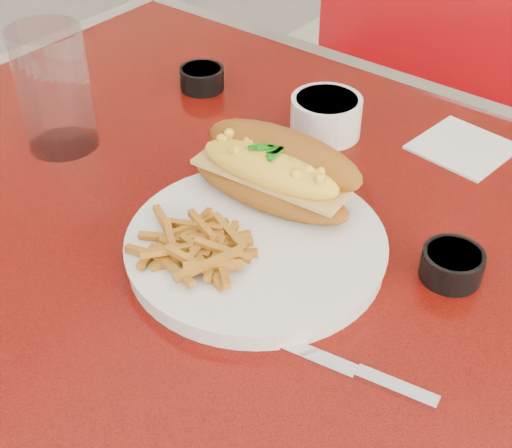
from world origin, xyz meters
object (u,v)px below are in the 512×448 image
Objects in this scene: sauce_cup_left at (202,77)px; water_tumbler at (54,90)px; knife at (347,368)px; sauce_cup_right at (452,264)px; fork at (269,246)px; dinner_plate at (256,246)px; gravy_ramekin at (326,115)px; mac_hoagie at (274,171)px; diner_table at (285,341)px; booth_bench_far at (501,222)px.

sauce_cup_left is 0.23m from water_tumbler.
sauce_cup_right is at bearing 75.00° from knife.
fork is 0.38m from sauce_cup_left.
sauce_cup_left is (-0.29, 0.24, 0.01)m from dinner_plate.
sauce_cup_right is 0.51m from water_tumbler.
fork is 0.98× the size of water_tumbler.
sauce_cup_left reaches higher than knife.
gravy_ramekin is at bearing 117.38° from knife.
mac_hoagie is at bearing -33.24° from sauce_cup_left.
gravy_ramekin is (-0.09, 0.20, 0.19)m from diner_table.
dinner_plate is 1.79× the size of knife.
mac_hoagie is at bearing 10.16° from water_tumbler.
diner_table is 0.25m from knife.
water_tumbler reaches higher than gravy_ramekin.
water_tumbler is at bearing 177.01° from dinner_plate.
mac_hoagie is 1.01× the size of knife.
fork is 0.35m from water_tumbler.
gravy_ramekin is 1.48× the size of sauce_cup_right.
dinner_plate reaches higher than diner_table.
booth_bench_far is at bearing 89.16° from dinner_plate.
knife is (0.48, -0.09, -0.07)m from water_tumbler.
sauce_cup_right reaches higher than dinner_plate.
mac_hoagie is at bearing 17.50° from fork.
booth_bench_far is at bearing 89.55° from knife.
sauce_cup_right is (0.46, -0.14, -0.00)m from sauce_cup_left.
gravy_ramekin is (-0.09, 0.24, 0.01)m from fork.
mac_hoagie is (-0.04, 0.03, 0.22)m from diner_table.
dinner_plate is 2.31× the size of water_tumbler.
mac_hoagie is 1.33× the size of fork.
sauce_cup_right is (0.20, 0.02, -0.04)m from mac_hoagie.
booth_bench_far reaches higher than sauce_cup_right.
dinner_plate is at bearing -71.54° from mac_hoagie.
water_tumbler reaches higher than fork.
sauce_cup_left is (-0.30, 0.20, 0.18)m from diner_table.
sauce_cup_left reaches higher than fork.
booth_bench_far is at bearing 90.00° from diner_table.
dinner_plate is 0.37m from sauce_cup_left.
sauce_cup_left is at bearing 140.28° from dinner_plate.
mac_hoagie is 0.31m from sauce_cup_left.
water_tumbler is at bearing -171.25° from sauce_cup_right.
water_tumbler is at bearing 160.21° from knife.
mac_hoagie is at bearing -74.46° from gravy_ramekin.
booth_bench_far is 7.97× the size of fork.
sauce_cup_right is (0.16, 0.09, -0.00)m from fork.
mac_hoagie reaches higher than fork.
water_tumbler reaches higher than sauce_cup_left.
mac_hoagie reaches higher than sauce_cup_left.
sauce_cup_left is at bearing 135.74° from knife.
dinner_plate is at bearing 73.60° from fork.
booth_bench_far is (0.00, 0.81, -0.32)m from diner_table.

